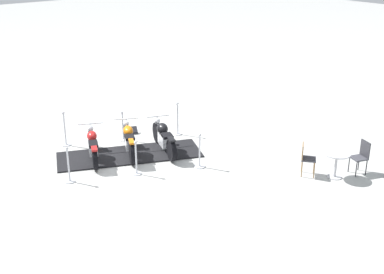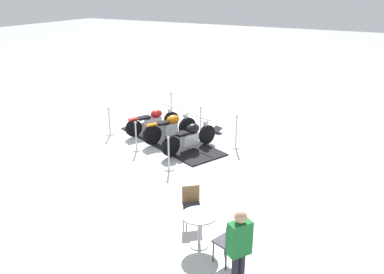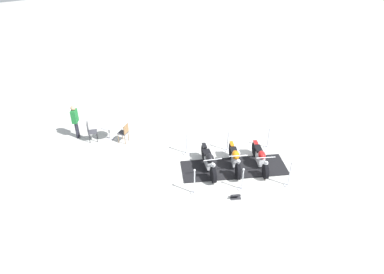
# 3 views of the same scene
# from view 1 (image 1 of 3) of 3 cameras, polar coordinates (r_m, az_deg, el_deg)

# --- Properties ---
(ground_plane) EXTENTS (80.00, 80.00, 0.00)m
(ground_plane) POSITION_cam_1_polar(r_m,az_deg,el_deg) (15.87, -7.02, -2.06)
(ground_plane) COLOR silver
(display_platform) EXTENTS (3.08, 4.62, 0.04)m
(display_platform) POSITION_cam_1_polar(r_m,az_deg,el_deg) (15.86, -7.02, -1.99)
(display_platform) COLOR black
(display_platform) RESTS_ON ground_plane
(motorcycle_black) EXTENTS (2.18, 0.99, 0.96)m
(motorcycle_black) POSITION_cam_1_polar(r_m,az_deg,el_deg) (15.88, -3.21, 0.01)
(motorcycle_black) COLOR black
(motorcycle_black) RESTS_ON display_platform
(motorcycle_copper) EXTENTS (1.99, 1.09, 1.00)m
(motorcycle_copper) POSITION_cam_1_polar(r_m,az_deg,el_deg) (15.70, -7.11, -0.30)
(motorcycle_copper) COLOR black
(motorcycle_copper) RESTS_ON display_platform
(motorcycle_maroon) EXTENTS (2.10, 1.15, 0.90)m
(motorcycle_maroon) POSITION_cam_1_polar(r_m,az_deg,el_deg) (15.63, -11.09, -0.88)
(motorcycle_maroon) COLOR black
(motorcycle_maroon) RESTS_ON display_platform
(stanchion_right_front) EXTENTS (0.29, 0.29, 1.16)m
(stanchion_right_front) POSITION_cam_1_polar(r_m,az_deg,el_deg) (17.28, -1.62, 1.60)
(stanchion_right_front) COLOR silver
(stanchion_right_front) RESTS_ON ground_plane
(stanchion_right_rear) EXTENTS (0.31, 0.31, 1.15)m
(stanchion_right_rear) POSITION_cam_1_polar(r_m,az_deg,el_deg) (16.88, -14.05, 0.36)
(stanchion_right_rear) COLOR silver
(stanchion_right_rear) RESTS_ON ground_plane
(stanchion_right_mid) EXTENTS (0.34, 0.34, 1.01)m
(stanchion_right_mid) POSITION_cam_1_polar(r_m,az_deg,el_deg) (17.01, -7.75, 0.68)
(stanchion_right_mid) COLOR silver
(stanchion_right_mid) RESTS_ON ground_plane
(stanchion_left_rear) EXTENTS (0.31, 0.31, 1.04)m
(stanchion_left_rear) POSITION_cam_1_polar(r_m,az_deg,el_deg) (14.37, -13.66, -3.63)
(stanchion_left_rear) COLOR silver
(stanchion_left_rear) RESTS_ON ground_plane
(stanchion_left_mid) EXTENTS (0.29, 0.29, 1.02)m
(stanchion_left_mid) POSITION_cam_1_polar(r_m,az_deg,el_deg) (14.49, -6.28, -2.87)
(stanchion_left_mid) COLOR silver
(stanchion_left_mid) RESTS_ON ground_plane
(stanchion_left_front) EXTENTS (0.34, 0.34, 1.05)m
(stanchion_left_front) POSITION_cam_1_polar(r_m,az_deg,el_deg) (14.86, 0.86, -2.24)
(stanchion_left_front) COLOR silver
(stanchion_left_front) RESTS_ON ground_plane
(info_placard) EXTENTS (0.37, 0.45, 0.22)m
(info_placard) POSITION_cam_1_polar(r_m,az_deg,el_deg) (17.59, -6.76, 0.61)
(info_placard) COLOR #333338
(info_placard) RESTS_ON ground_plane
(cafe_table) EXTENTS (0.74, 0.74, 0.74)m
(cafe_table) POSITION_cam_1_polar(r_m,az_deg,el_deg) (14.69, 15.91, -2.42)
(cafe_table) COLOR #B7B7BC
(cafe_table) RESTS_ON ground_plane
(cafe_chair_near_table) EXTENTS (0.56, 0.56, 0.93)m
(cafe_chair_near_table) POSITION_cam_1_polar(r_m,az_deg,el_deg) (14.64, 12.72, -2.20)
(cafe_chair_near_table) COLOR olive
(cafe_chair_near_table) RESTS_ON ground_plane
(cafe_chair_across_table) EXTENTS (0.51, 0.51, 0.97)m
(cafe_chair_across_table) POSITION_cam_1_polar(r_m,az_deg,el_deg) (15.16, 18.47, -1.95)
(cafe_chair_across_table) COLOR #2D2D33
(cafe_chair_across_table) RESTS_ON ground_plane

